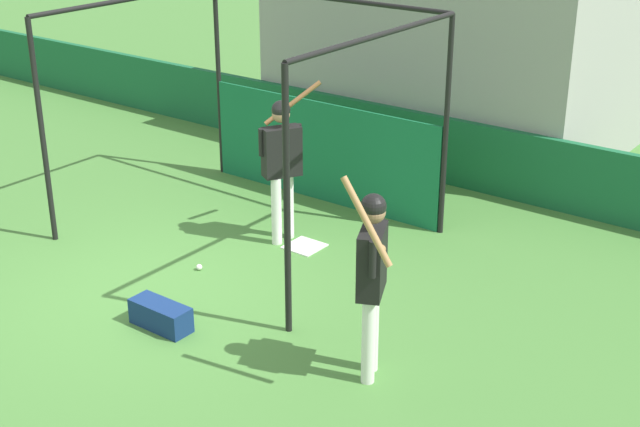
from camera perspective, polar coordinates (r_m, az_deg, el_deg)
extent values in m
plane|color=#477F38|center=(10.43, -10.77, -4.88)|extent=(60.00, 60.00, 0.00)
cube|color=#196038|center=(13.87, 4.65, 4.80)|extent=(24.00, 0.12, 1.01)
cube|color=#9E9E99|center=(15.33, 8.99, 10.31)|extent=(5.40, 4.00, 3.06)
cube|color=navy|center=(15.13, -0.55, 8.60)|extent=(0.45, 0.40, 0.10)
cube|color=navy|center=(15.22, -0.14, 9.57)|extent=(0.45, 0.06, 0.40)
cube|color=navy|center=(14.81, 1.16, 8.28)|extent=(0.45, 0.40, 0.10)
cube|color=navy|center=(14.90, 1.58, 9.27)|extent=(0.45, 0.06, 0.40)
cube|color=navy|center=(14.51, 2.94, 7.95)|extent=(0.45, 0.40, 0.10)
cube|color=navy|center=(14.60, 3.36, 8.96)|extent=(0.45, 0.06, 0.40)
cube|color=navy|center=(14.22, 4.79, 7.59)|extent=(0.45, 0.40, 0.10)
cube|color=navy|center=(14.31, 5.21, 8.62)|extent=(0.45, 0.06, 0.40)
cube|color=navy|center=(13.95, 6.71, 7.21)|extent=(0.45, 0.40, 0.10)
cube|color=navy|center=(14.04, 7.13, 8.26)|extent=(0.45, 0.06, 0.40)
cube|color=navy|center=(13.69, 8.70, 6.80)|extent=(0.45, 0.40, 0.10)
cube|color=navy|center=(13.79, 9.12, 7.88)|extent=(0.45, 0.06, 0.40)
cube|color=navy|center=(13.45, 10.76, 6.38)|extent=(0.45, 0.40, 0.10)
cube|color=navy|center=(13.55, 11.18, 7.47)|extent=(0.45, 0.06, 0.40)
cube|color=navy|center=(13.23, 12.89, 5.92)|extent=(0.45, 0.40, 0.10)
cube|color=navy|center=(13.33, 13.30, 7.04)|extent=(0.45, 0.06, 0.40)
cube|color=navy|center=(15.67, 1.25, 10.59)|extent=(0.45, 0.40, 0.10)
cube|color=navy|center=(15.76, 1.65, 11.51)|extent=(0.45, 0.06, 0.40)
cube|color=navy|center=(15.36, 2.95, 10.32)|extent=(0.45, 0.40, 0.10)
cube|color=navy|center=(15.46, 3.34, 11.26)|extent=(0.45, 0.06, 0.40)
cube|color=navy|center=(15.07, 4.70, 10.02)|extent=(0.45, 0.40, 0.10)
cube|color=navy|center=(15.17, 5.10, 10.99)|extent=(0.45, 0.06, 0.40)
cube|color=navy|center=(14.79, 6.52, 9.71)|extent=(0.45, 0.40, 0.10)
cube|color=navy|center=(14.89, 6.92, 10.69)|extent=(0.45, 0.06, 0.40)
cube|color=navy|center=(14.53, 8.41, 9.38)|extent=(0.45, 0.40, 0.10)
cube|color=navy|center=(14.63, 8.81, 10.37)|extent=(0.45, 0.06, 0.40)
cube|color=navy|center=(14.28, 10.36, 9.02)|extent=(0.45, 0.40, 0.10)
cube|color=navy|center=(14.39, 10.76, 10.03)|extent=(0.45, 0.06, 0.40)
cube|color=navy|center=(14.05, 12.37, 8.64)|extent=(0.45, 0.40, 0.10)
cube|color=navy|center=(14.16, 12.76, 9.67)|extent=(0.45, 0.06, 0.40)
cube|color=navy|center=(13.84, 14.44, 8.24)|extent=(0.45, 0.40, 0.10)
cube|color=navy|center=(13.95, 14.83, 9.28)|extent=(0.45, 0.06, 0.40)
cube|color=navy|center=(16.23, 2.95, 12.43)|extent=(0.45, 0.40, 0.10)
cube|color=navy|center=(16.34, 3.33, 13.31)|extent=(0.45, 0.06, 0.40)
cube|color=navy|center=(15.94, 4.63, 12.20)|extent=(0.45, 0.40, 0.10)
cube|color=navy|center=(16.05, 5.01, 13.09)|extent=(0.45, 0.06, 0.40)
cube|color=navy|center=(15.66, 6.36, 11.94)|extent=(0.45, 0.40, 0.10)
cube|color=navy|center=(15.77, 6.74, 12.85)|extent=(0.45, 0.06, 0.40)
cube|color=navy|center=(15.39, 8.15, 11.66)|extent=(0.45, 0.40, 0.10)
cube|color=navy|center=(15.50, 8.53, 12.59)|extent=(0.45, 0.06, 0.40)
cube|color=navy|center=(15.14, 10.00, 11.37)|extent=(0.45, 0.40, 0.10)
cube|color=navy|center=(15.25, 10.38, 12.31)|extent=(0.45, 0.06, 0.40)
cube|color=navy|center=(14.90, 11.90, 11.05)|extent=(0.45, 0.40, 0.10)
cube|color=navy|center=(15.02, 12.28, 12.00)|extent=(0.45, 0.06, 0.40)
cube|color=navy|center=(14.68, 13.86, 10.71)|extent=(0.45, 0.40, 0.10)
cube|color=navy|center=(14.80, 14.24, 11.68)|extent=(0.45, 0.06, 0.40)
cube|color=navy|center=(14.48, 15.87, 10.34)|extent=(0.45, 0.40, 0.10)
cube|color=navy|center=(14.60, 16.24, 11.33)|extent=(0.45, 0.06, 0.40)
cube|color=navy|center=(15.77, 11.48, 13.19)|extent=(0.45, 0.40, 0.10)
cube|color=navy|center=(15.55, 13.34, 12.91)|extent=(0.45, 0.40, 0.10)
cube|color=navy|center=(15.34, 15.25, 12.60)|extent=(0.45, 0.40, 0.10)
cube|color=navy|center=(15.14, 17.20, 12.26)|extent=(0.45, 0.40, 0.10)
cylinder|color=black|center=(11.55, -17.36, 4.91)|extent=(0.07, 0.07, 2.86)
cylinder|color=black|center=(8.84, -2.13, 0.55)|extent=(0.07, 0.07, 2.86)
cylinder|color=black|center=(13.56, -6.49, 8.38)|extent=(0.07, 0.07, 2.86)
cylinder|color=black|center=(11.35, 8.07, 5.43)|extent=(0.07, 0.07, 2.86)
cylinder|color=black|center=(9.66, 3.80, 11.32)|extent=(0.06, 3.19, 0.06)
cube|color=#14663D|center=(12.55, 0.10, 3.96)|extent=(3.81, 0.03, 1.44)
cube|color=white|center=(11.32, -0.99, -2.11)|extent=(0.44, 0.44, 0.02)
cylinder|color=white|center=(11.25, -2.80, 0.15)|extent=(0.18, 0.18, 0.89)
cylinder|color=white|center=(11.43, -2.02, 0.53)|extent=(0.18, 0.18, 0.89)
cube|color=black|center=(11.07, -2.47, 3.98)|extent=(0.43, 0.52, 0.63)
sphere|color=#A37556|center=(10.93, -2.51, 6.39)|extent=(0.22, 0.22, 0.22)
sphere|color=black|center=(10.91, -2.52, 6.65)|extent=(0.23, 0.23, 0.23)
cylinder|color=black|center=(10.98, -3.78, 4.57)|extent=(0.10, 0.10, 0.35)
cylinder|color=black|center=(11.15, -1.36, 4.90)|extent=(0.10, 0.10, 0.35)
cylinder|color=brown|center=(11.28, -1.75, 7.08)|extent=(0.52, 0.61, 0.55)
sphere|color=brown|center=(11.02, -1.36, 5.35)|extent=(0.08, 0.08, 0.08)
cylinder|color=white|center=(8.61, 3.35, -7.37)|extent=(0.17, 0.17, 0.90)
cylinder|color=white|center=(8.42, 3.12, -8.11)|extent=(0.17, 0.17, 0.90)
cube|color=black|center=(8.15, 3.35, -3.07)|extent=(0.41, 0.54, 0.64)
sphere|color=#A37556|center=(7.95, 3.43, 0.12)|extent=(0.23, 0.23, 0.23)
sphere|color=black|center=(7.93, 3.44, 0.46)|extent=(0.24, 0.24, 0.24)
cylinder|color=black|center=(8.32, 3.91, -1.45)|extent=(0.09, 0.09, 0.35)
cylinder|color=black|center=(7.86, 3.38, -2.95)|extent=(0.09, 0.09, 0.35)
cylinder|color=#AD7F4C|center=(7.59, 3.00, -0.52)|extent=(0.54, 0.06, 0.74)
sphere|color=#AD7F4C|center=(7.92, 3.94, -2.29)|extent=(0.08, 0.08, 0.08)
cube|color=navy|center=(9.60, -10.16, -6.44)|extent=(0.70, 0.28, 0.28)
sphere|color=white|center=(10.80, -7.74, -3.43)|extent=(0.07, 0.07, 0.07)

